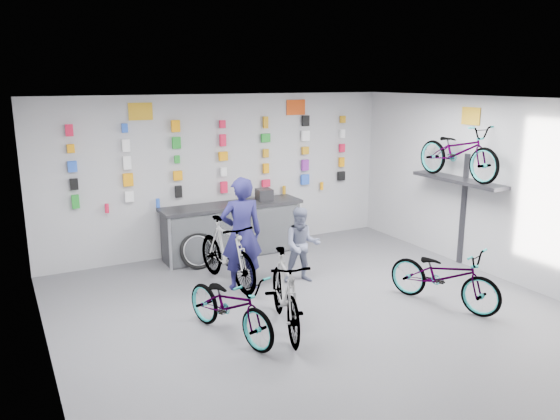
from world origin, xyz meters
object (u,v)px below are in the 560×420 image
bike_center (285,292)px  customer (302,245)px  clerk (242,234)px  bike_service (227,252)px  bike_right (444,276)px  counter (233,230)px  bike_left (230,305)px

bike_center → customer: bearing=70.1°
clerk → bike_service: bearing=-51.6°
bike_center → bike_right: 2.48m
bike_right → customer: customer is taller
counter → bike_left: counter is taller
customer → bike_service: bearing=-179.9°
counter → bike_service: bearing=-116.6°
bike_left → customer: customer is taller
bike_left → clerk: clerk is taller
counter → bike_left: 3.39m
bike_left → bike_right: size_ratio=0.96×
bike_left → bike_service: (0.68, 1.76, 0.10)m
bike_center → bike_service: size_ratio=0.97×
bike_left → bike_right: bearing=-25.2°
bike_service → customer: bearing=-28.6°
bike_service → clerk: bearing=-68.7°
clerk → customer: bearing=179.9°
bike_left → bike_center: bike_center is taller
bike_left → bike_service: size_ratio=0.93×
bike_left → bike_center: (0.72, -0.15, 0.09)m
bike_right → bike_service: 3.38m
bike_left → bike_center: bearing=-27.4°
customer → bike_right: bearing=-30.6°
bike_center → counter: bearing=96.2°
bike_right → bike_service: bearing=118.1°
counter → bike_center: bearing=-101.0°
counter → bike_right: (1.82, -3.63, -0.03)m
bike_right → customer: bearing=107.5°
bike_center → bike_service: 1.91m
bike_right → bike_left: bearing=151.2°
bike_left → counter: bearing=50.6°
bike_service → customer: customer is taller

